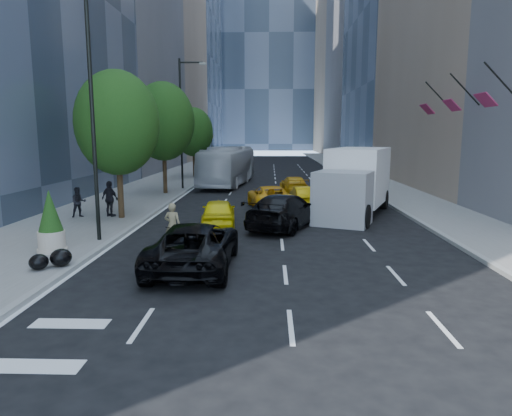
{
  "coord_description": "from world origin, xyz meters",
  "views": [
    {
      "loc": [
        0.51,
        -14.04,
        4.43
      ],
      "look_at": [
        -0.04,
        3.35,
        1.6
      ],
      "focal_mm": 32.0,
      "sensor_mm": 36.0,
      "label": 1
    }
  ],
  "objects_px": {
    "box_truck": "(355,182)",
    "planter_shrub": "(51,222)",
    "black_sedan_lincoln": "(195,245)",
    "black_sedan_mercedes": "(285,211)",
    "skateboarder": "(173,229)",
    "city_bus": "(228,166)"
  },
  "relations": [
    {
      "from": "box_truck",
      "to": "planter_shrub",
      "type": "xyz_separation_m",
      "value": [
        -12.66,
        -8.83,
        -0.61
      ]
    },
    {
      "from": "black_sedan_lincoln",
      "to": "black_sedan_mercedes",
      "type": "distance_m",
      "value": 7.49
    },
    {
      "from": "black_sedan_lincoln",
      "to": "box_truck",
      "type": "height_order",
      "value": "box_truck"
    },
    {
      "from": "skateboarder",
      "to": "city_bus",
      "type": "relative_size",
      "value": 0.15
    },
    {
      "from": "box_truck",
      "to": "black_sedan_mercedes",
      "type": "bearing_deg",
      "value": -116.16
    },
    {
      "from": "black_sedan_lincoln",
      "to": "box_truck",
      "type": "distance_m",
      "value": 12.57
    },
    {
      "from": "black_sedan_mercedes",
      "to": "planter_shrub",
      "type": "bearing_deg",
      "value": 54.09
    },
    {
      "from": "planter_shrub",
      "to": "box_truck",
      "type": "bearing_deg",
      "value": 34.87
    },
    {
      "from": "black_sedan_mercedes",
      "to": "skateboarder",
      "type": "bearing_deg",
      "value": 68.81
    },
    {
      "from": "black_sedan_lincoln",
      "to": "black_sedan_mercedes",
      "type": "relative_size",
      "value": 1.0
    },
    {
      "from": "black_sedan_mercedes",
      "to": "city_bus",
      "type": "height_order",
      "value": "city_bus"
    },
    {
      "from": "city_bus",
      "to": "box_truck",
      "type": "bearing_deg",
      "value": -54.51
    },
    {
      "from": "skateboarder",
      "to": "box_truck",
      "type": "height_order",
      "value": "box_truck"
    },
    {
      "from": "skateboarder",
      "to": "planter_shrub",
      "type": "distance_m",
      "value": 4.41
    },
    {
      "from": "city_bus",
      "to": "black_sedan_mercedes",
      "type": "bearing_deg",
      "value": -70.23
    },
    {
      "from": "city_bus",
      "to": "box_truck",
      "type": "distance_m",
      "value": 17.12
    },
    {
      "from": "skateboarder",
      "to": "black_sedan_mercedes",
      "type": "xyz_separation_m",
      "value": [
        4.4,
        4.55,
        -0.06
      ]
    },
    {
      "from": "skateboarder",
      "to": "city_bus",
      "type": "distance_m",
      "value": 23.04
    },
    {
      "from": "black_sedan_mercedes",
      "to": "city_bus",
      "type": "distance_m",
      "value": 19.02
    },
    {
      "from": "black_sedan_mercedes",
      "to": "box_truck",
      "type": "xyz_separation_m",
      "value": [
        3.93,
        3.53,
        1.05
      ]
    },
    {
      "from": "skateboarder",
      "to": "city_bus",
      "type": "height_order",
      "value": "city_bus"
    },
    {
      "from": "skateboarder",
      "to": "box_truck",
      "type": "bearing_deg",
      "value": -128.13
    }
  ]
}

